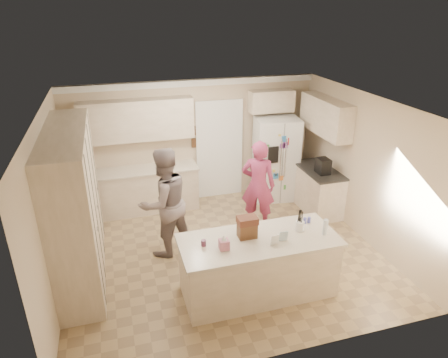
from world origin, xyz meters
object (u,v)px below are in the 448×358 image
object	(u,v)px
teen_boy	(164,203)
coffee_maker	(323,166)
island_base	(258,267)
utensil_crock	(300,226)
tissue_box	(224,244)
teen_girl	(258,185)
dollhouse_body	(247,230)
refrigerator	(276,159)

from	to	relation	value
teen_boy	coffee_maker	bearing A→B (deg)	164.24
island_base	utensil_crock	distance (m)	0.86
island_base	tissue_box	bearing A→B (deg)	-169.70
island_base	teen_girl	size ratio (longest dim) A/B	1.26
dollhouse_body	refrigerator	bearing A→B (deg)	59.83
refrigerator	island_base	world-z (taller)	refrigerator
coffee_maker	island_base	bearing A→B (deg)	-137.17
island_base	teen_boy	world-z (taller)	teen_boy
tissue_box	coffee_maker	bearing A→B (deg)	37.57
utensil_crock	refrigerator	bearing A→B (deg)	73.71
island_base	teen_girl	bearing A→B (deg)	69.72
teen_boy	teen_girl	distance (m)	1.85
tissue_box	teen_girl	world-z (taller)	teen_girl
tissue_box	dollhouse_body	xyz separation A→B (m)	(0.40, 0.20, 0.04)
refrigerator	dollhouse_body	size ratio (longest dim) A/B	6.92
utensil_crock	teen_girl	size ratio (longest dim) A/B	0.09
dollhouse_body	teen_girl	bearing A→B (deg)	64.44
teen_boy	island_base	bearing A→B (deg)	104.31
island_base	tissue_box	size ratio (longest dim) A/B	15.71
utensil_crock	tissue_box	bearing A→B (deg)	-172.87
utensil_crock	coffee_maker	bearing A→B (deg)	52.88
coffee_maker	island_base	world-z (taller)	coffee_maker
refrigerator	teen_boy	xyz separation A→B (m)	(-2.62, -1.48, 0.05)
coffee_maker	tissue_box	size ratio (longest dim) A/B	2.14
coffee_maker	tissue_box	xyz separation A→B (m)	(-2.60, -2.00, -0.07)
coffee_maker	island_base	distance (m)	2.87
refrigerator	tissue_box	size ratio (longest dim) A/B	12.86
coffee_maker	teen_boy	distance (m)	3.22
tissue_box	teen_boy	bearing A→B (deg)	110.89
refrigerator	island_base	xyz separation A→B (m)	(-1.49, -2.92, -0.46)
dollhouse_body	teen_girl	size ratio (longest dim) A/B	0.15
utensil_crock	teen_boy	size ratio (longest dim) A/B	0.08
island_base	utensil_crock	bearing A→B (deg)	4.40
teen_girl	island_base	bearing A→B (deg)	98.57
tissue_box	island_base	bearing A→B (deg)	10.30
island_base	dollhouse_body	world-z (taller)	dollhouse_body
coffee_maker	dollhouse_body	xyz separation A→B (m)	(-2.20, -1.80, -0.03)
refrigerator	tissue_box	bearing A→B (deg)	-116.10
teen_boy	teen_girl	size ratio (longest dim) A/B	1.09
utensil_crock	dollhouse_body	size ratio (longest dim) A/B	0.58
dollhouse_body	teen_boy	bearing A→B (deg)	126.44
coffee_maker	teen_girl	xyz separation A→B (m)	(-1.38, -0.08, -0.20)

